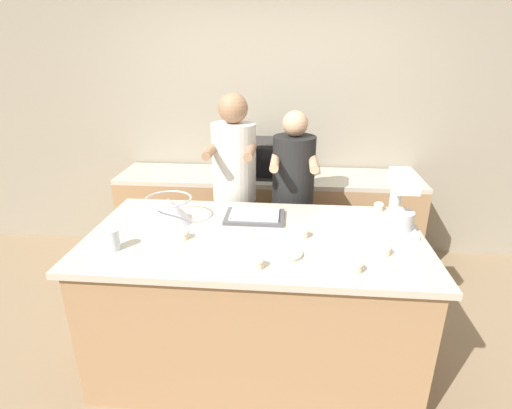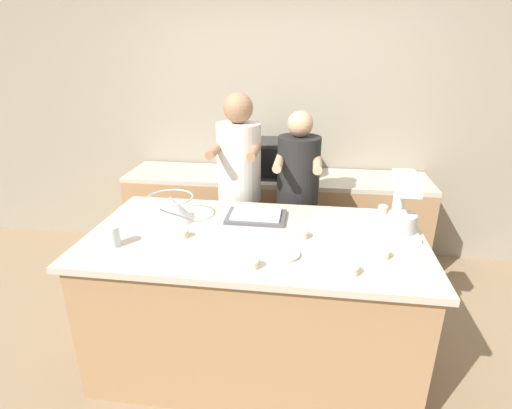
{
  "view_description": "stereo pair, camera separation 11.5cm",
  "coord_description": "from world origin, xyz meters",
  "px_view_note": "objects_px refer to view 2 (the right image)",
  "views": [
    {
      "loc": [
        0.2,
        -2.2,
        2.03
      ],
      "look_at": [
        0.0,
        0.05,
        1.12
      ],
      "focal_mm": 28.0,
      "sensor_mm": 36.0,
      "label": 1
    },
    {
      "loc": [
        0.32,
        -2.19,
        2.03
      ],
      "look_at": [
        0.0,
        0.05,
        1.12
      ],
      "focal_mm": 28.0,
      "sensor_mm": 36.0,
      "label": 2
    }
  ],
  "objects_px": {
    "person_left": "(239,196)",
    "person_right": "(297,207)",
    "stand_mixer": "(402,208)",
    "cupcake_1": "(183,232)",
    "mixing_bowl": "(171,208)",
    "small_plate": "(283,254)",
    "microwave_oven": "(278,158)",
    "cupcake_4": "(384,253)",
    "drinking_glass": "(113,236)",
    "cupcake_5": "(303,233)",
    "baking_tray": "(256,216)",
    "cupcake_2": "(383,208)",
    "cupcake_0": "(353,268)",
    "cupcake_3": "(254,262)"
  },
  "relations": [
    {
      "from": "mixing_bowl",
      "to": "drinking_glass",
      "type": "distance_m",
      "value": 0.45
    },
    {
      "from": "stand_mixer",
      "to": "small_plate",
      "type": "distance_m",
      "value": 0.81
    },
    {
      "from": "person_left",
      "to": "microwave_oven",
      "type": "xyz_separation_m",
      "value": [
        0.26,
        0.59,
        0.16
      ]
    },
    {
      "from": "person_right",
      "to": "mixing_bowl",
      "type": "xyz_separation_m",
      "value": [
        -0.81,
        -0.63,
        0.2
      ]
    },
    {
      "from": "microwave_oven",
      "to": "drinking_glass",
      "type": "height_order",
      "value": "microwave_oven"
    },
    {
      "from": "stand_mixer",
      "to": "cupcake_2",
      "type": "distance_m",
      "value": 0.35
    },
    {
      "from": "baking_tray",
      "to": "small_plate",
      "type": "xyz_separation_m",
      "value": [
        0.22,
        -0.49,
        -0.01
      ]
    },
    {
      "from": "stand_mixer",
      "to": "cupcake_4",
      "type": "height_order",
      "value": "stand_mixer"
    },
    {
      "from": "drinking_glass",
      "to": "cupcake_1",
      "type": "height_order",
      "value": "drinking_glass"
    },
    {
      "from": "person_right",
      "to": "mixing_bowl",
      "type": "height_order",
      "value": "person_right"
    },
    {
      "from": "cupcake_0",
      "to": "drinking_glass",
      "type": "bearing_deg",
      "value": 174.99
    },
    {
      "from": "drinking_glass",
      "to": "cupcake_0",
      "type": "bearing_deg",
      "value": -5.01
    },
    {
      "from": "cupcake_3",
      "to": "microwave_oven",
      "type": "bearing_deg",
      "value": 90.82
    },
    {
      "from": "mixing_bowl",
      "to": "microwave_oven",
      "type": "bearing_deg",
      "value": 63.75
    },
    {
      "from": "cupcake_2",
      "to": "drinking_glass",
      "type": "bearing_deg",
      "value": -155.72
    },
    {
      "from": "small_plate",
      "to": "cupcake_2",
      "type": "relative_size",
      "value": 2.63
    },
    {
      "from": "person_left",
      "to": "person_right",
      "type": "xyz_separation_m",
      "value": [
        0.46,
        -0.0,
        -0.07
      ]
    },
    {
      "from": "cupcake_0",
      "to": "cupcake_5",
      "type": "relative_size",
      "value": 1.0
    },
    {
      "from": "mixing_bowl",
      "to": "drinking_glass",
      "type": "xyz_separation_m",
      "value": [
        -0.21,
        -0.4,
        -0.03
      ]
    },
    {
      "from": "drinking_glass",
      "to": "cupcake_2",
      "type": "distance_m",
      "value": 1.78
    },
    {
      "from": "stand_mixer",
      "to": "mixing_bowl",
      "type": "height_order",
      "value": "stand_mixer"
    },
    {
      "from": "person_right",
      "to": "cupcake_4",
      "type": "distance_m",
      "value": 1.09
    },
    {
      "from": "person_right",
      "to": "small_plate",
      "type": "height_order",
      "value": "person_right"
    },
    {
      "from": "baking_tray",
      "to": "cupcake_3",
      "type": "relative_size",
      "value": 5.63
    },
    {
      "from": "cupcake_2",
      "to": "cupcake_5",
      "type": "bearing_deg",
      "value": -138.68
    },
    {
      "from": "cupcake_4",
      "to": "drinking_glass",
      "type": "bearing_deg",
      "value": -177.1
    },
    {
      "from": "drinking_glass",
      "to": "cupcake_4",
      "type": "distance_m",
      "value": 1.53
    },
    {
      "from": "stand_mixer",
      "to": "small_plate",
      "type": "height_order",
      "value": "stand_mixer"
    },
    {
      "from": "mixing_bowl",
      "to": "small_plate",
      "type": "distance_m",
      "value": 0.86
    },
    {
      "from": "person_right",
      "to": "cupcake_4",
      "type": "xyz_separation_m",
      "value": [
        0.51,
        -0.95,
        0.14
      ]
    },
    {
      "from": "person_right",
      "to": "mixing_bowl",
      "type": "relative_size",
      "value": 5.23
    },
    {
      "from": "small_plate",
      "to": "cupcake_2",
      "type": "distance_m",
      "value": 0.96
    },
    {
      "from": "cupcake_4",
      "to": "cupcake_5",
      "type": "xyz_separation_m",
      "value": [
        -0.45,
        0.18,
        0.0
      ]
    },
    {
      "from": "baking_tray",
      "to": "cupcake_1",
      "type": "distance_m",
      "value": 0.52
    },
    {
      "from": "cupcake_2",
      "to": "cupcake_0",
      "type": "bearing_deg",
      "value": -107.97
    },
    {
      "from": "cupcake_1",
      "to": "cupcake_2",
      "type": "bearing_deg",
      "value": 24.15
    },
    {
      "from": "person_right",
      "to": "small_plate",
      "type": "relative_size",
      "value": 8.59
    },
    {
      "from": "microwave_oven",
      "to": "cupcake_0",
      "type": "height_order",
      "value": "microwave_oven"
    },
    {
      "from": "person_right",
      "to": "cupcake_5",
      "type": "relative_size",
      "value": 22.6
    },
    {
      "from": "cupcake_2",
      "to": "cupcake_3",
      "type": "bearing_deg",
      "value": -132.45
    },
    {
      "from": "cupcake_2",
      "to": "cupcake_3",
      "type": "distance_m",
      "value": 1.16
    },
    {
      "from": "baking_tray",
      "to": "cupcake_4",
      "type": "bearing_deg",
      "value": -29.19
    },
    {
      "from": "cupcake_1",
      "to": "person_left",
      "type": "bearing_deg",
      "value": 77.57
    },
    {
      "from": "stand_mixer",
      "to": "cupcake_1",
      "type": "height_order",
      "value": "stand_mixer"
    },
    {
      "from": "cupcake_4",
      "to": "mixing_bowl",
      "type": "bearing_deg",
      "value": 166.25
    },
    {
      "from": "drinking_glass",
      "to": "baking_tray",
      "type": "bearing_deg",
      "value": 33.58
    },
    {
      "from": "cupcake_0",
      "to": "cupcake_3",
      "type": "xyz_separation_m",
      "value": [
        -0.51,
        -0.01,
        0.0
      ]
    },
    {
      "from": "baking_tray",
      "to": "cupcake_2",
      "type": "bearing_deg",
      "value": 14.71
    },
    {
      "from": "cupcake_2",
      "to": "cupcake_3",
      "type": "xyz_separation_m",
      "value": [
        -0.78,
        -0.86,
        0.0
      ]
    },
    {
      "from": "cupcake_1",
      "to": "cupcake_3",
      "type": "bearing_deg",
      "value": -31.76
    }
  ]
}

